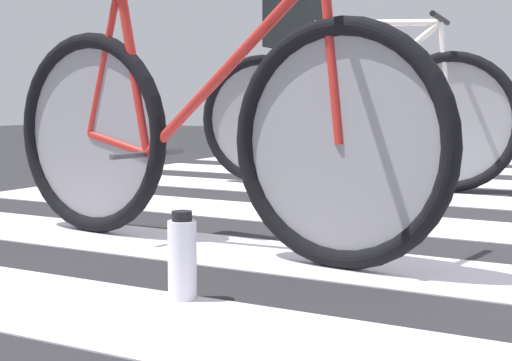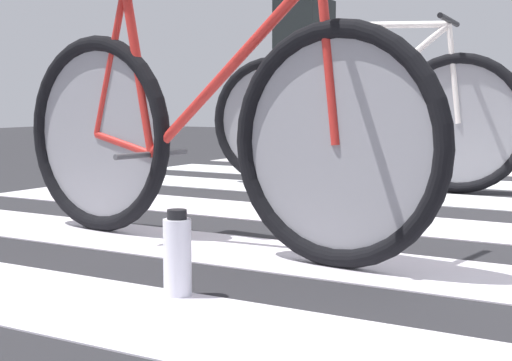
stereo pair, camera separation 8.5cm
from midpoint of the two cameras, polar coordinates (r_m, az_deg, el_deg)
name	(u,v)px [view 1 (the left image)]	position (r m, az deg, el deg)	size (l,w,h in m)	color
bicycle_1_of_2	(199,130)	(2.51, -5.02, 3.76)	(1.73, 0.52, 0.93)	black
bicycle_2_of_2	(351,116)	(4.17, 6.44, 4.76)	(1.73, 0.52, 0.93)	black
cyclist_2_of_2	(296,64)	(4.26, 2.41, 8.56)	(0.36, 0.44, 1.02)	beige
water_bottle	(182,258)	(1.92, -6.50, -5.56)	(0.07, 0.07, 0.22)	white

